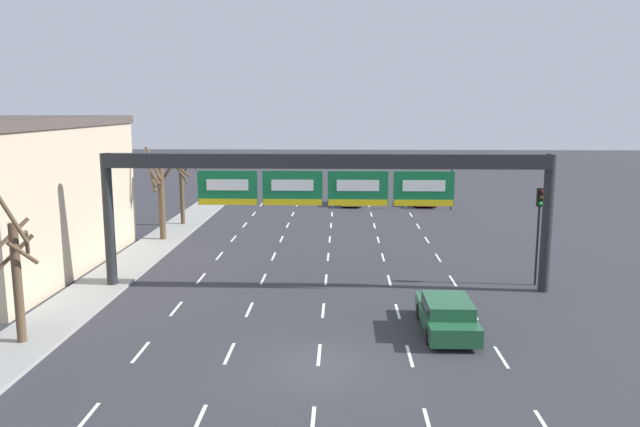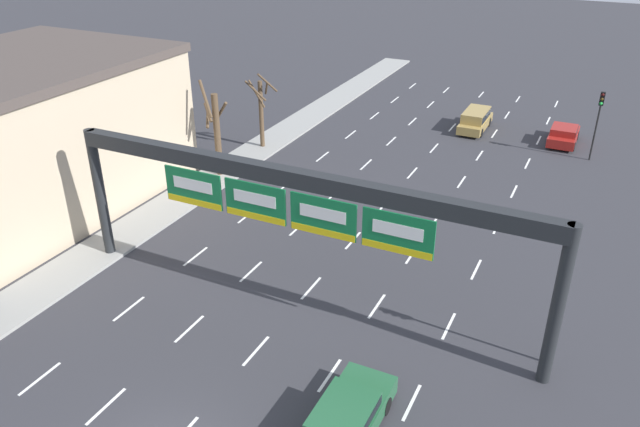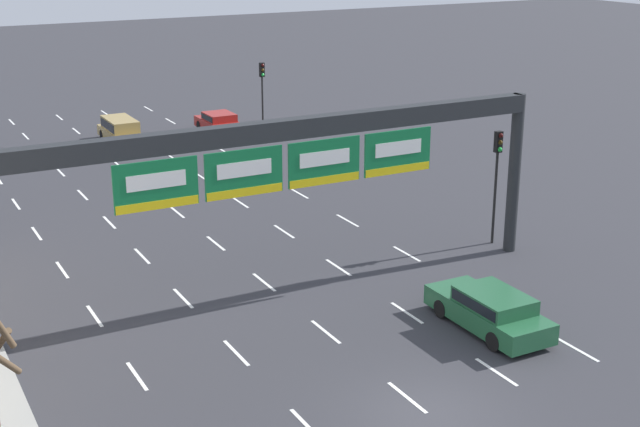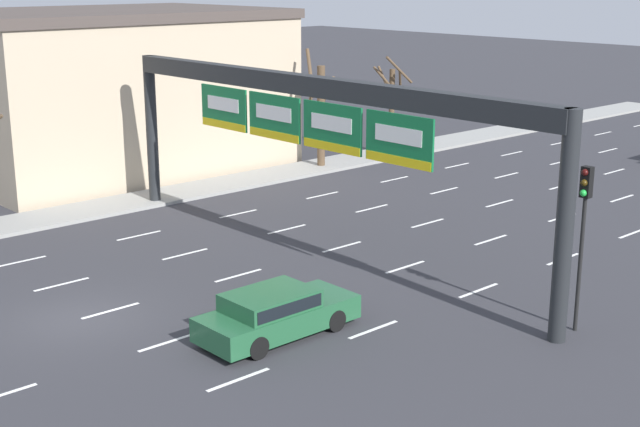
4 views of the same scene
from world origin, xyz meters
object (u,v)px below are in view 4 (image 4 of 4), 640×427
sign_gantry (308,111)px  tree_bare_second (320,109)px  car_green (275,312)px  traffic_light_mid_block (584,216)px  tree_bare_closest (392,103)px

sign_gantry → tree_bare_second: size_ratio=3.52×
car_green → traffic_light_mid_block: (5.61, 6.83, 2.76)m
car_green → traffic_light_mid_block: size_ratio=0.98×
sign_gantry → traffic_light_mid_block: 10.87m
sign_gantry → tree_bare_second: 15.73m
sign_gantry → traffic_light_mid_block: bearing=5.8°
sign_gantry → tree_bare_closest: 19.87m
tree_bare_closest → tree_bare_second: size_ratio=0.90×
tree_bare_closest → tree_bare_second: (-0.07, -5.49, 0.17)m
traffic_light_mid_block → tree_bare_closest: bearing=145.2°
car_green → tree_bare_second: (-16.27, 16.51, 2.43)m
car_green → tree_bare_closest: 27.42m
tree_bare_closest → car_green: bearing=-53.6°
tree_bare_closest → sign_gantry: bearing=-55.5°
traffic_light_mid_block → car_green: bearing=-129.4°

